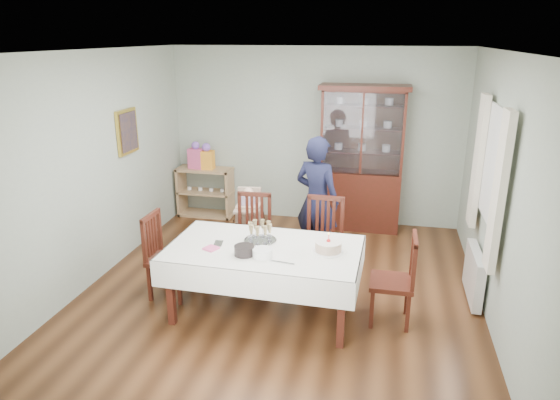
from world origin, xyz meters
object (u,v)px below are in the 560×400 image
(chair_far_right, at_px, (322,259))
(champagne_tray, at_px, (260,236))
(chair_end_right, at_px, (392,296))
(gift_bag_orange, at_px, (207,157))
(china_cabinet, at_px, (361,157))
(woman, at_px, (317,200))
(dining_table, at_px, (264,280))
(sideboard, at_px, (206,192))
(high_chair, at_px, (249,229))
(chair_far_left, at_px, (252,250))
(chair_end_left, at_px, (169,272))
(birthday_cake, at_px, (328,247))
(gift_bag_pink, at_px, (196,156))

(chair_far_right, relative_size, champagne_tray, 2.96)
(chair_end_right, relative_size, gift_bag_orange, 2.30)
(china_cabinet, relative_size, woman, 1.30)
(dining_table, relative_size, sideboard, 2.25)
(champagne_tray, bearing_deg, chair_far_right, 48.92)
(dining_table, bearing_deg, high_chair, 111.87)
(chair_far_left, xyz_separation_m, chair_end_left, (-0.76, -0.77, -0.01))
(high_chair, height_order, birthday_cake, birthday_cake)
(birthday_cake, bearing_deg, sideboard, 130.60)
(chair_far_right, bearing_deg, dining_table, -120.22)
(birthday_cake, bearing_deg, gift_bag_pink, 132.28)
(sideboard, height_order, high_chair, high_chair)
(gift_bag_orange, bearing_deg, chair_far_right, -42.14)
(woman, relative_size, gift_bag_orange, 3.98)
(gift_bag_orange, bearing_deg, birthday_cake, -49.87)
(dining_table, relative_size, chair_far_left, 2.05)
(dining_table, xyz_separation_m, chair_far_left, (-0.39, 0.91, -0.09))
(china_cabinet, distance_m, birthday_cake, 2.74)
(champagne_tray, height_order, gift_bag_pink, gift_bag_pink)
(high_chair, bearing_deg, china_cabinet, 36.62)
(dining_table, height_order, chair_end_right, chair_end_right)
(chair_far_right, distance_m, champagne_tray, 1.03)
(chair_end_right, bearing_deg, china_cabinet, -169.08)
(china_cabinet, height_order, sideboard, china_cabinet)
(china_cabinet, distance_m, high_chair, 2.06)
(dining_table, relative_size, china_cabinet, 0.93)
(china_cabinet, xyz_separation_m, sideboard, (-2.50, 0.02, -0.72))
(chair_far_right, xyz_separation_m, gift_bag_orange, (-2.13, 1.93, 0.68))
(chair_far_right, relative_size, high_chair, 1.09)
(chair_far_left, bearing_deg, gift_bag_pink, 124.93)
(sideboard, relative_size, champagne_tray, 2.58)
(chair_far_right, xyz_separation_m, chair_end_right, (0.83, -0.70, -0.02))
(chair_far_right, distance_m, gift_bag_orange, 2.96)
(chair_far_left, bearing_deg, chair_end_left, -137.63)
(sideboard, relative_size, chair_far_right, 0.87)
(sideboard, distance_m, chair_far_right, 2.93)
(chair_far_right, bearing_deg, chair_end_right, -38.63)
(champagne_tray, bearing_deg, gift_bag_orange, 120.81)
(sideboard, bearing_deg, chair_end_right, -41.33)
(chair_far_left, xyz_separation_m, chair_end_right, (1.72, -0.80, -0.01))
(chair_far_right, height_order, chair_end_left, chair_far_right)
(chair_far_right, height_order, birthday_cake, chair_far_right)
(sideboard, xyz_separation_m, birthday_cake, (2.35, -2.74, 0.42))
(woman, distance_m, birthday_cake, 1.43)
(dining_table, xyz_separation_m, chair_end_right, (1.33, 0.11, -0.10))
(dining_table, distance_m, woman, 1.52)
(chair_far_right, bearing_deg, gift_bag_orange, 139.55)
(gift_bag_pink, relative_size, gift_bag_orange, 1.04)
(woman, height_order, champagne_tray, woman)
(china_cabinet, distance_m, woman, 1.44)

